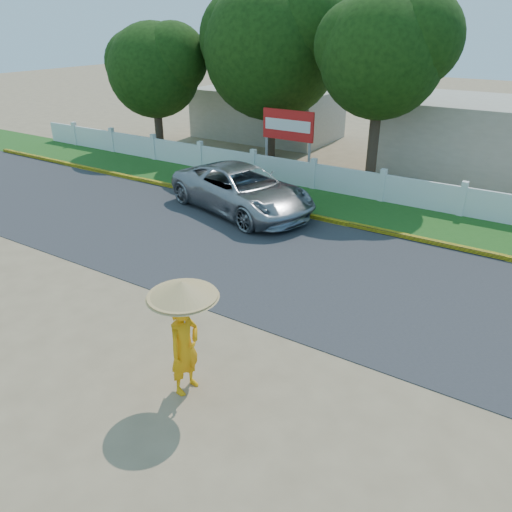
{
  "coord_description": "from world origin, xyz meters",
  "views": [
    {
      "loc": [
        5.9,
        -7.27,
        6.55
      ],
      "look_at": [
        0.0,
        2.0,
        1.3
      ],
      "focal_mm": 35.0,
      "sensor_mm": 36.0,
      "label": 1
    }
  ],
  "objects": [
    {
      "name": "ground",
      "position": [
        0.0,
        0.0,
        0.0
      ],
      "size": [
        120.0,
        120.0,
        0.0
      ],
      "primitive_type": "plane",
      "color": "#9E8460",
      "rests_on": "ground"
    },
    {
      "name": "road",
      "position": [
        0.0,
        4.5,
        0.01
      ],
      "size": [
        60.0,
        7.0,
        0.02
      ],
      "primitive_type": "cube",
      "color": "#38383A",
      "rests_on": "ground"
    },
    {
      "name": "grass_verge",
      "position": [
        0.0,
        9.75,
        0.01
      ],
      "size": [
        60.0,
        3.5,
        0.03
      ],
      "primitive_type": "cube",
      "color": "#2D601E",
      "rests_on": "ground"
    },
    {
      "name": "curb",
      "position": [
        0.0,
        8.05,
        0.08
      ],
      "size": [
        40.0,
        0.18,
        0.16
      ],
      "primitive_type": "cube",
      "color": "yellow",
      "rests_on": "ground"
    },
    {
      "name": "fence",
      "position": [
        0.0,
        11.2,
        0.55
      ],
      "size": [
        40.0,
        0.1,
        1.1
      ],
      "primitive_type": "cube",
      "color": "silver",
      "rests_on": "ground"
    },
    {
      "name": "building_near",
      "position": [
        3.0,
        18.0,
        1.6
      ],
      "size": [
        10.0,
        6.0,
        3.2
      ],
      "primitive_type": "cube",
      "color": "#B7AD99",
      "rests_on": "ground"
    },
    {
      "name": "building_far",
      "position": [
        -10.0,
        19.0,
        1.4
      ],
      "size": [
        8.0,
        5.0,
        2.8
      ],
      "primitive_type": "cube",
      "color": "#B7AD99",
      "rests_on": "ground"
    },
    {
      "name": "vehicle",
      "position": [
        -4.02,
        7.36,
        0.83
      ],
      "size": [
        6.55,
        4.38,
        1.67
      ],
      "primitive_type": "imported",
      "rotation": [
        0.0,
        0.0,
        1.28
      ],
      "color": "#94969B",
      "rests_on": "ground"
    },
    {
      "name": "monk_with_parasol",
      "position": [
        0.66,
        -1.5,
        1.56
      ],
      "size": [
        1.32,
        1.32,
        2.4
      ],
      "color": "orange",
      "rests_on": "ground"
    },
    {
      "name": "billboard",
      "position": [
        -4.88,
        12.3,
        2.14
      ],
      "size": [
        2.5,
        0.13,
        2.95
      ],
      "color": "gray",
      "rests_on": "ground"
    },
    {
      "name": "tree_row",
      "position": [
        0.59,
        14.14,
        5.14
      ],
      "size": [
        34.05,
        7.59,
        8.77
      ],
      "color": "#473828",
      "rests_on": "ground"
    }
  ]
}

